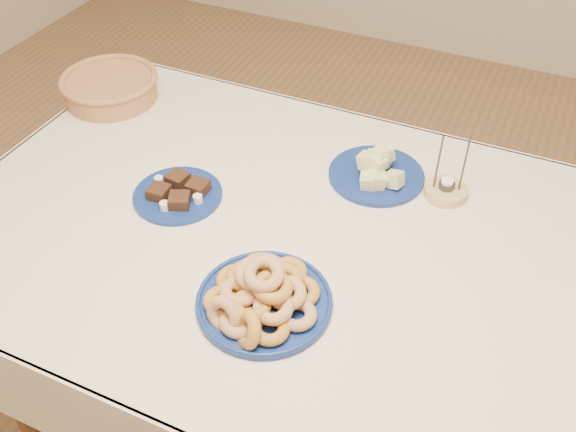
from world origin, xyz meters
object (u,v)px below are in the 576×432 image
object	(u,v)px
melon_plate	(377,170)
wicker_basket	(110,86)
dining_table	(296,266)
brownie_plate	(178,193)
donut_platter	(262,296)
candle_holder	(446,190)

from	to	relation	value
melon_plate	wicker_basket	xyz separation A→B (m)	(-0.86, 0.04, 0.01)
dining_table	brownie_plate	bearing A→B (deg)	179.76
brownie_plate	melon_plate	bearing A→B (deg)	32.92
dining_table	donut_platter	distance (m)	0.27
melon_plate	candle_holder	bearing A→B (deg)	2.39
brownie_plate	candle_holder	bearing A→B (deg)	25.11
brownie_plate	donut_platter	bearing A→B (deg)	-33.49
dining_table	candle_holder	distance (m)	0.42
dining_table	candle_holder	xyz separation A→B (m)	(0.28, 0.29, 0.12)
dining_table	donut_platter	size ratio (longest dim) A/B	4.62
melon_plate	brownie_plate	distance (m)	0.51
brownie_plate	wicker_basket	bearing A→B (deg)	143.73
dining_table	brownie_plate	world-z (taller)	brownie_plate
donut_platter	dining_table	bearing A→B (deg)	95.96
dining_table	wicker_basket	bearing A→B (deg)	157.24
wicker_basket	candle_holder	world-z (taller)	candle_holder
donut_platter	wicker_basket	xyz separation A→B (m)	(-0.78, 0.55, 0.01)
melon_plate	dining_table	bearing A→B (deg)	-110.09
brownie_plate	wicker_basket	xyz separation A→B (m)	(-0.43, 0.32, 0.03)
melon_plate	wicker_basket	distance (m)	0.86
dining_table	brownie_plate	distance (m)	0.35
dining_table	brownie_plate	size ratio (longest dim) A/B	7.30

